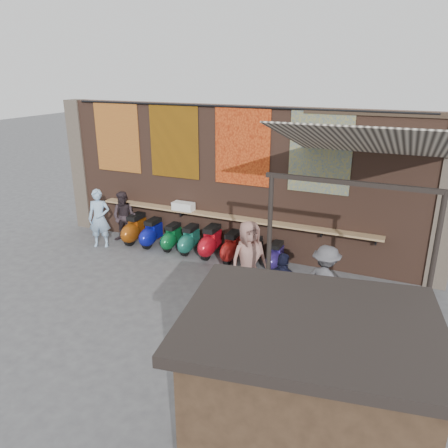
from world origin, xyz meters
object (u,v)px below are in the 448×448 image
object	(u,v)px
diner_right	(124,217)
scooter_stool_0	(135,229)
scooter_stool_6	(254,252)
shopper_grey	(325,282)
scooter_stool_7	(276,256)
market_stall	(303,425)
scooter_stool_4	(211,242)
diner_left	(99,218)
scooter_stool_1	(152,233)
shelf_box	(183,206)
shopper_tan	(249,259)
scooter_stool_2	(172,237)
scooter_stool_5	(232,247)
scooter_stool_3	(190,240)
shopper_navy	(282,290)

from	to	relation	value
diner_right	scooter_stool_0	bearing A→B (deg)	-3.50
scooter_stool_6	shopper_grey	xyz separation A→B (m)	(2.18, -1.79, 0.43)
scooter_stool_6	scooter_stool_7	size ratio (longest dim) A/B	1.06
shopper_grey	market_stall	distance (m)	4.39
scooter_stool_4	scooter_stool_6	bearing A→B (deg)	-2.76
diner_left	diner_right	size ratio (longest dim) A/B	1.11
scooter_stool_1	diner_right	bearing A→B (deg)	-178.83
scooter_stool_7	diner_left	size ratio (longest dim) A/B	0.42
scooter_stool_4	scooter_stool_7	xyz separation A→B (m)	(1.86, -0.02, -0.08)
scooter_stool_7	diner_left	bearing A→B (deg)	-173.17
shelf_box	scooter_stool_4	size ratio (longest dim) A/B	0.69
shopper_tan	scooter_stool_2	bearing A→B (deg)	103.96
scooter_stool_2	shopper_grey	xyz separation A→B (m)	(4.69, -1.86, 0.43)
scooter_stool_5	scooter_stool_3	bearing A→B (deg)	178.33
scooter_stool_2	shopper_navy	distance (m)	4.73
scooter_stool_2	diner_left	size ratio (longest dim) A/B	0.45
scooter_stool_7	diner_left	distance (m)	5.14
scooter_stool_0	scooter_stool_3	bearing A→B (deg)	-0.63
scooter_stool_1	scooter_stool_5	xyz separation A→B (m)	(2.52, -0.03, 0.00)
scooter_stool_7	shopper_navy	bearing A→B (deg)	-69.77
scooter_stool_5	scooter_stool_6	xyz separation A→B (m)	(0.64, -0.02, -0.03)
scooter_stool_3	shopper_tan	world-z (taller)	shopper_tan
scooter_stool_5	shopper_navy	world-z (taller)	shopper_navy
scooter_stool_0	scooter_stool_2	distance (m)	1.26
shopper_navy	diner_right	bearing A→B (deg)	-23.21
scooter_stool_2	scooter_stool_7	size ratio (longest dim) A/B	1.06
scooter_stool_4	scooter_stool_1	bearing A→B (deg)	-179.70
market_stall	scooter_stool_5	bearing A→B (deg)	110.03
shelf_box	scooter_stool_3	bearing A→B (deg)	-40.69
scooter_stool_2	scooter_stool_5	bearing A→B (deg)	-1.52
scooter_stool_2	shopper_navy	xyz separation A→B (m)	(3.99, -2.50, 0.41)
shopper_tan	scooter_stool_4	bearing A→B (deg)	89.62
scooter_stool_0	shopper_grey	size ratio (longest dim) A/B	0.57
scooter_stool_0	scooter_stool_7	bearing A→B (deg)	-0.46
scooter_stool_2	scooter_stool_7	world-z (taller)	scooter_stool_2
diner_right	scooter_stool_7	bearing A→B (deg)	-11.09
diner_right	diner_left	bearing A→B (deg)	-136.37
scooter_stool_0	market_stall	world-z (taller)	market_stall
shelf_box	scooter_stool_1	xyz separation A→B (m)	(-0.91, -0.28, -0.84)
scooter_stool_4	scooter_stool_5	distance (m)	0.65
scooter_stool_6	shopper_grey	bearing A→B (deg)	-39.33
scooter_stool_1	shopper_tan	bearing A→B (deg)	-23.83
diner_right	shelf_box	bearing A→B (deg)	-1.84
shelf_box	scooter_stool_1	world-z (taller)	shelf_box
shopper_tan	market_stall	xyz separation A→B (m)	(2.37, -4.58, 0.34)
scooter_stool_0	shopper_tan	xyz separation A→B (m)	(4.20, -1.61, 0.46)
scooter_stool_3	market_stall	distance (m)	7.82
scooter_stool_1	scooter_stool_3	world-z (taller)	scooter_stool_1
shelf_box	diner_right	distance (m)	1.91
diner_right	shopper_grey	size ratio (longest dim) A/B	0.97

